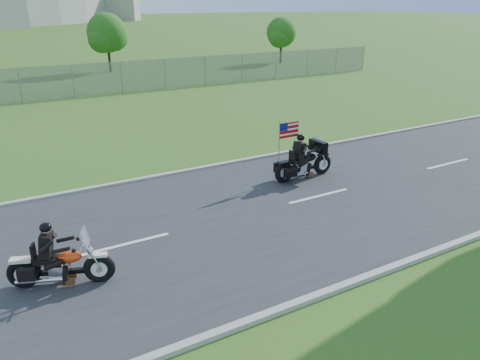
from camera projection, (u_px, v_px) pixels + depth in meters
ground at (200, 227)px, 12.36m from camera, size 420.00×420.00×0.00m
road at (200, 226)px, 12.35m from camera, size 120.00×8.00×0.04m
curb_north at (147, 178)px, 15.61m from camera, size 120.00×0.18×0.12m
curb_south at (290, 306)px, 9.07m from camera, size 120.00×0.18×0.12m
tree_fence_near at (107, 35)px, 38.38m from camera, size 3.52×3.28×4.75m
tree_fence_far at (281, 34)px, 44.37m from camera, size 3.08×2.87×4.20m
motorcycle_lead at (59, 266)px, 9.67m from camera, size 2.09×1.07×1.47m
motorcycle_follow at (304, 163)px, 15.55m from camera, size 2.33×0.77×1.95m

